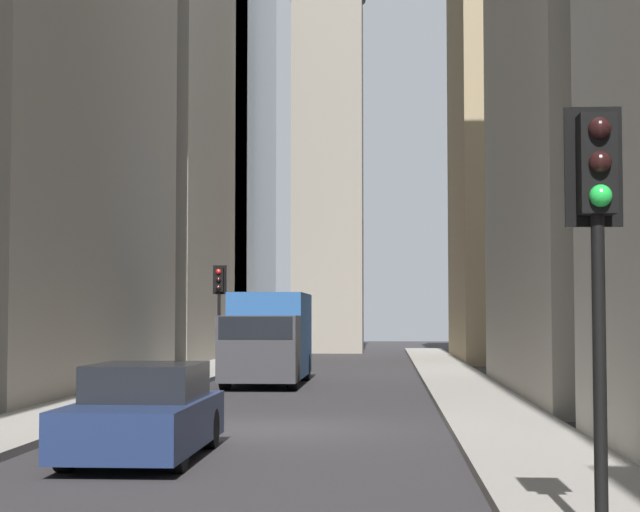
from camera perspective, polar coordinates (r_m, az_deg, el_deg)
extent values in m
plane|color=#302D30|center=(20.45, -2.80, -9.23)|extent=(135.00, 135.00, 0.00)
cube|color=gray|center=(21.40, -15.00, -8.67)|extent=(90.00, 2.20, 0.14)
cube|color=gray|center=(20.44, 10.00, -8.99)|extent=(90.00, 2.20, 0.14)
cube|color=#9E8966|center=(53.11, 12.68, 9.34)|extent=(12.30, 10.00, 27.21)
cube|color=#A8A091|center=(54.01, -10.56, 11.70)|extent=(18.00, 10.00, 31.95)
cube|color=gray|center=(62.20, 0.44, 4.35)|extent=(4.03, 4.03, 20.63)
cube|color=#285699|center=(33.91, -2.63, -4.22)|extent=(4.60, 2.25, 2.60)
cube|color=#38383D|center=(30.74, -3.27, -4.98)|extent=(1.90, 2.25, 1.90)
cube|color=black|center=(30.73, -3.27, -3.86)|extent=(1.92, 2.09, 0.64)
cylinder|color=black|center=(30.67, -1.44, -6.39)|extent=(0.88, 0.28, 0.88)
cylinder|color=black|center=(30.91, -5.10, -6.35)|extent=(0.88, 0.28, 0.88)
cylinder|color=black|center=(35.25, -0.79, -5.97)|extent=(0.88, 0.28, 0.88)
cylinder|color=black|center=(35.46, -3.98, -5.95)|extent=(0.88, 0.28, 0.88)
cube|color=navy|center=(16.35, -9.44, -8.86)|extent=(4.30, 1.78, 0.70)
cube|color=black|center=(16.50, -9.26, -6.65)|extent=(2.10, 1.58, 0.54)
cylinder|color=black|center=(14.90, -7.66, -10.23)|extent=(0.64, 0.22, 0.64)
cylinder|color=black|center=(15.28, -13.49, -10.00)|extent=(0.64, 0.22, 0.64)
cylinder|color=black|center=(17.54, -5.93, -9.17)|extent=(0.64, 0.22, 0.64)
cylinder|color=black|center=(17.86, -10.93, -9.03)|extent=(0.64, 0.22, 0.64)
cylinder|color=black|center=(9.80, 14.77, -6.34)|extent=(0.12, 0.12, 2.92)
cube|color=black|center=(9.88, 14.61, 4.77)|extent=(0.28, 0.32, 0.90)
cube|color=black|center=(10.03, 14.44, 4.65)|extent=(0.03, 0.52, 1.10)
sphere|color=black|center=(9.77, 14.77, 6.65)|extent=(0.20, 0.20, 0.20)
sphere|color=black|center=(9.72, 14.79, 4.90)|extent=(0.20, 0.20, 0.20)
sphere|color=green|center=(9.69, 14.82, 3.15)|extent=(0.20, 0.20, 0.20)
cylinder|color=black|center=(40.29, -5.44, -3.97)|extent=(0.12, 0.12, 2.90)
cube|color=black|center=(40.31, -5.43, -1.27)|extent=(0.28, 0.32, 0.90)
cube|color=black|center=(40.46, -5.39, -1.28)|extent=(0.03, 0.52, 1.10)
sphere|color=red|center=(40.16, -5.46, -0.84)|extent=(0.20, 0.20, 0.20)
sphere|color=black|center=(40.15, -5.46, -1.26)|extent=(0.20, 0.20, 0.20)
sphere|color=black|center=(40.14, -5.47, -1.69)|extent=(0.20, 0.20, 0.20)
cylinder|color=#999EA3|center=(20.09, -14.13, -8.56)|extent=(0.07, 0.07, 0.20)
cylinder|color=#999EA3|center=(20.08, -14.12, -8.18)|extent=(0.03, 0.03, 0.07)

